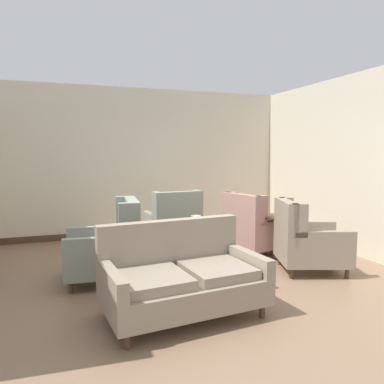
{
  "coord_description": "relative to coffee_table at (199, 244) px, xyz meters",
  "views": [
    {
      "loc": [
        -1.65,
        -4.21,
        1.67
      ],
      "look_at": [
        0.0,
        0.44,
        1.14
      ],
      "focal_mm": 34.75,
      "sensor_mm": 36.0,
      "label": 1
    }
  ],
  "objects": [
    {
      "name": "ground",
      "position": [
        -0.15,
        -0.56,
        -0.39
      ],
      "size": [
        9.0,
        9.0,
        0.0
      ],
      "primitive_type": "plane",
      "color": "#896B51"
    },
    {
      "name": "wall_back",
      "position": [
        -0.15,
        2.65,
        1.08
      ],
      "size": [
        5.92,
        0.08,
        2.94
      ],
      "primitive_type": "cube",
      "color": "beige",
      "rests_on": "ground"
    },
    {
      "name": "wall_right",
      "position": [
        2.73,
        0.4,
        1.08
      ],
      "size": [
        0.08,
        4.5,
        2.94
      ],
      "primitive_type": "cube",
      "color": "beige",
      "rests_on": "ground"
    },
    {
      "name": "baseboard_back",
      "position": [
        -0.15,
        2.6,
        -0.33
      ],
      "size": [
        5.76,
        0.03,
        0.12
      ],
      "primitive_type": "cube",
      "color": "#4C3323",
      "rests_on": "ground"
    },
    {
      "name": "coffee_table",
      "position": [
        0.0,
        0.0,
        0.0
      ],
      "size": [
        0.94,
        0.94,
        0.46
      ],
      "color": "#4C3323",
      "rests_on": "ground"
    },
    {
      "name": "porcelain_vase",
      "position": [
        -0.04,
        0.03,
        0.22
      ],
      "size": [
        0.18,
        0.18,
        0.33
      ],
      "color": "beige",
      "rests_on": "coffee_table"
    },
    {
      "name": "settee",
      "position": [
        -0.66,
        -1.24,
        -0.0
      ],
      "size": [
        1.68,
        1.05,
        0.94
      ],
      "rotation": [
        0.0,
        0.0,
        0.1
      ],
      "color": "gray",
      "rests_on": "ground"
    },
    {
      "name": "armchair_beside_settee",
      "position": [
        -0.02,
        1.18,
        0.05
      ],
      "size": [
        0.87,
        0.85,
        1.04
      ],
      "rotation": [
        0.0,
        0.0,
        3.21
      ],
      "color": "gray",
      "rests_on": "ground"
    },
    {
      "name": "armchair_near_window",
      "position": [
        -1.24,
        0.02,
        0.05
      ],
      "size": [
        0.98,
        0.86,
        1.07
      ],
      "rotation": [
        0.0,
        0.0,
        4.62
      ],
      "color": "gray",
      "rests_on": "ground"
    },
    {
      "name": "armchair_foreground_right",
      "position": [
        1.42,
        -0.49,
        0.04
      ],
      "size": [
        1.11,
        1.04,
        1.01
      ],
      "rotation": [
        0.0,
        0.0,
        7.52
      ],
      "color": "gray",
      "rests_on": "ground"
    },
    {
      "name": "armchair_back_corner",
      "position": [
        1.17,
        0.56,
        0.03
      ],
      "size": [
        1.06,
        0.99,
        1.01
      ],
      "rotation": [
        0.0,
        0.0,
        1.82
      ],
      "color": "tan",
      "rests_on": "ground"
    },
    {
      "name": "side_table",
      "position": [
        1.34,
        0.24,
        0.02
      ],
      "size": [
        0.47,
        0.47,
        0.68
      ],
      "color": "#4C3323",
      "rests_on": "ground"
    }
  ]
}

